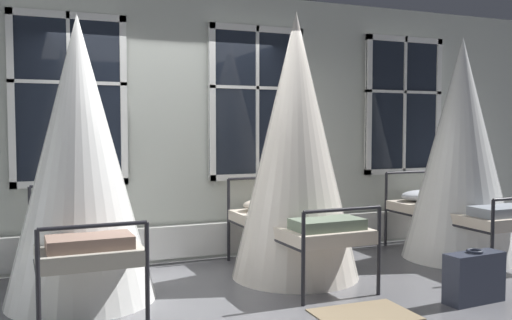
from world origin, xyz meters
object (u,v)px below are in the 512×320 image
suitcase_dark (474,277)px  cot_third (296,149)px  cot_second (79,163)px  cot_fourth (461,152)px

suitcase_dark → cot_third: bearing=123.5°
cot_second → suitcase_dark: 3.61m
cot_fourth → cot_third: bearing=89.5°
cot_third → suitcase_dark: size_ratio=4.72×
cot_third → suitcase_dark: cot_third is taller
cot_third → cot_fourth: bearing=-91.7°
cot_fourth → suitcase_dark: 2.02m
cot_second → suitcase_dark: size_ratio=4.40×
cot_fourth → suitcase_dark: cot_fourth is taller
cot_third → suitcase_dark: (1.06, -1.39, -1.09)m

